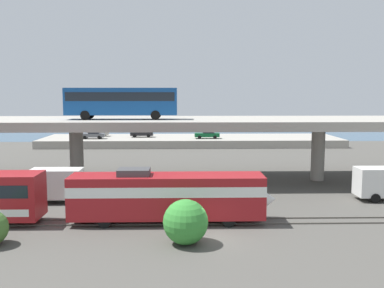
% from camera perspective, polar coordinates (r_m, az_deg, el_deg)
% --- Properties ---
extents(ground_plane, '(260.00, 260.00, 0.00)m').
position_cam_1_polar(ground_plane, '(30.17, 2.27, -12.37)').
color(ground_plane, '#4C4944').
extents(rail_strip_near, '(110.00, 0.12, 0.12)m').
position_cam_1_polar(rail_strip_near, '(33.27, 1.91, -10.43)').
color(rail_strip_near, '#59544C').
rests_on(rail_strip_near, ground_plane).
extents(rail_strip_far, '(110.00, 0.12, 0.12)m').
position_cam_1_polar(rail_strip_far, '(34.64, 1.77, -9.73)').
color(rail_strip_far, '#59544C').
rests_on(rail_strip_far, ground_plane).
extents(train_locomotive, '(15.67, 3.04, 4.18)m').
position_cam_1_polar(train_locomotive, '(33.35, -2.02, -6.59)').
color(train_locomotive, maroon).
rests_on(train_locomotive, ground_plane).
extents(highway_overpass, '(96.00, 12.28, 7.01)m').
position_cam_1_polar(highway_overpass, '(48.62, 0.81, 2.57)').
color(highway_overpass, '#9E998E').
rests_on(highway_overpass, ground_plane).
extents(transit_bus_on_overpass, '(12.00, 2.68, 3.40)m').
position_cam_1_polar(transit_bus_on_overpass, '(47.97, -9.19, 5.67)').
color(transit_bus_on_overpass, '#14478C').
rests_on(transit_bus_on_overpass, highway_overpass).
extents(service_truck_west, '(6.80, 2.46, 3.04)m').
position_cam_1_polar(service_truck_west, '(41.14, -16.16, -5.10)').
color(service_truck_west, '#9E998C').
rests_on(service_truck_west, ground_plane).
extents(pier_parking_lot, '(56.27, 13.70, 1.42)m').
position_cam_1_polar(pier_parking_lot, '(83.98, -0.11, 0.44)').
color(pier_parking_lot, '#9E998E').
rests_on(pier_parking_lot, ground_plane).
extents(parked_car_0, '(4.28, 2.00, 1.50)m').
position_cam_1_polar(parked_car_0, '(84.25, -6.62, 1.42)').
color(parked_car_0, black).
rests_on(parked_car_0, pier_parking_lot).
extents(parked_car_1, '(4.14, 2.00, 1.50)m').
position_cam_1_polar(parked_car_1, '(87.45, -12.20, 1.51)').
color(parked_car_1, '#9E998C').
rests_on(parked_car_1, pier_parking_lot).
extents(parked_car_2, '(4.61, 1.90, 1.50)m').
position_cam_1_polar(parked_car_2, '(81.17, 2.01, 1.27)').
color(parked_car_2, '#0C4C26').
rests_on(parked_car_2, pier_parking_lot).
extents(parked_car_3, '(4.28, 1.89, 1.50)m').
position_cam_1_polar(parked_car_3, '(82.71, -12.83, 1.20)').
color(parked_car_3, '#515459').
rests_on(parked_car_3, pier_parking_lot).
extents(harbor_water, '(140.00, 36.00, 0.01)m').
position_cam_1_polar(harbor_water, '(106.93, -0.39, 1.40)').
color(harbor_water, '#385B7A').
rests_on(harbor_water, ground_plane).
extents(shrub_right, '(2.97, 2.97, 2.97)m').
position_cam_1_polar(shrub_right, '(28.84, -0.85, -10.18)').
color(shrub_right, '#358934').
rests_on(shrub_right, ground_plane).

